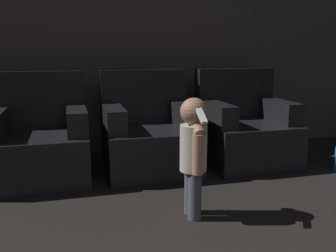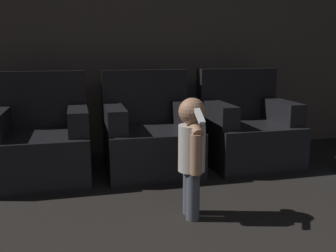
{
  "view_description": "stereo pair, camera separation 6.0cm",
  "coord_description": "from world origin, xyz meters",
  "px_view_note": "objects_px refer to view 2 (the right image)",
  "views": [
    {
      "loc": [
        -0.77,
        0.59,
        1.07
      ],
      "look_at": [
        -0.07,
        3.26,
        0.51
      ],
      "focal_mm": 40.0,
      "sensor_mm": 36.0,
      "label": 1
    },
    {
      "loc": [
        -0.71,
        0.57,
        1.07
      ],
      "look_at": [
        -0.07,
        3.26,
        0.51
      ],
      "focal_mm": 40.0,
      "sensor_mm": 36.0,
      "label": 2
    }
  ],
  "objects_px": {
    "armchair_left": "(40,141)",
    "armchair_right": "(246,130)",
    "person_toddler": "(192,148)",
    "armchair_middle": "(150,136)"
  },
  "relations": [
    {
      "from": "armchair_middle",
      "to": "person_toddler",
      "type": "height_order",
      "value": "armchair_middle"
    },
    {
      "from": "armchair_left",
      "to": "person_toddler",
      "type": "height_order",
      "value": "armchair_left"
    },
    {
      "from": "armchair_left",
      "to": "armchair_middle",
      "type": "distance_m",
      "value": 0.94
    },
    {
      "from": "armchair_middle",
      "to": "armchair_right",
      "type": "distance_m",
      "value": 0.94
    },
    {
      "from": "person_toddler",
      "to": "armchair_left",
      "type": "bearing_deg",
      "value": -132.97
    },
    {
      "from": "armchair_left",
      "to": "armchair_right",
      "type": "bearing_deg",
      "value": -0.39
    },
    {
      "from": "armchair_left",
      "to": "person_toddler",
      "type": "bearing_deg",
      "value": -46.25
    },
    {
      "from": "person_toddler",
      "to": "armchair_middle",
      "type": "bearing_deg",
      "value": -173.0
    },
    {
      "from": "armchair_left",
      "to": "armchair_middle",
      "type": "bearing_deg",
      "value": -0.39
    },
    {
      "from": "armchair_left",
      "to": "armchair_right",
      "type": "height_order",
      "value": "same"
    }
  ]
}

